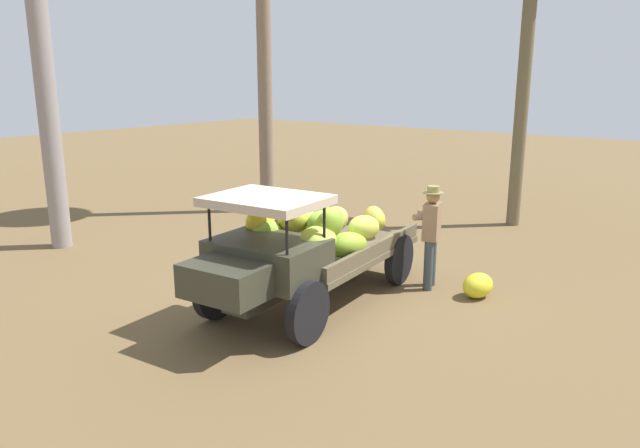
# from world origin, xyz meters

# --- Properties ---
(ground_plane) EXTENTS (60.00, 60.00, 0.00)m
(ground_plane) POSITION_xyz_m (0.00, 0.00, 0.00)
(ground_plane) COLOR brown
(truck) EXTENTS (4.56, 2.07, 1.87)m
(truck) POSITION_xyz_m (0.27, 0.22, 0.96)
(truck) COLOR #353427
(truck) RESTS_ON ground
(farmer) EXTENTS (0.54, 0.50, 1.73)m
(farmer) POSITION_xyz_m (-1.69, 1.37, 0.98)
(farmer) COLOR #394244
(farmer) RESTS_ON ground
(loose_banana_bunch) EXTENTS (0.65, 0.53, 0.41)m
(loose_banana_bunch) POSITION_xyz_m (-1.74, 2.20, 0.20)
(loose_banana_bunch) COLOR yellow
(loose_banana_bunch) RESTS_ON ground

